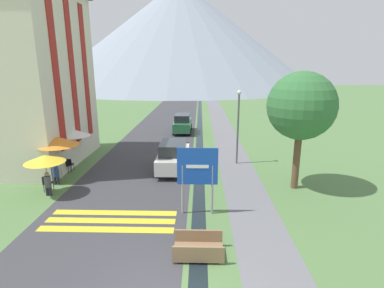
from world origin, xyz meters
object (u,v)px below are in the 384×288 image
at_px(cafe_chair_far_right, 69,164).
at_px(person_seated_far, 56,172).
at_px(footbridge, 198,249).
at_px(cafe_umbrella_rear_white, 74,133).
at_px(cafe_chair_far_left, 66,165).
at_px(cafe_umbrella_middle_orange, 58,141).
at_px(cafe_chair_middle, 53,173).
at_px(cafe_chair_near_left, 47,182).
at_px(cafe_umbrella_front_yellow, 45,159).
at_px(parked_car_near, 174,156).
at_px(parked_car_far, 182,123).
at_px(tree_by_path, 301,106).
at_px(hotel_building, 31,65).
at_px(road_sign, 197,172).
at_px(person_seated_near, 48,183).
at_px(streetlamp, 238,121).

bearing_deg(cafe_chair_far_right, person_seated_far, -100.52).
relative_size(footbridge, cafe_umbrella_rear_white, 0.72).
height_order(cafe_chair_far_left, cafe_umbrella_middle_orange, cafe_umbrella_middle_orange).
relative_size(cafe_chair_middle, person_seated_far, 0.67).
relative_size(cafe_chair_near_left, cafe_umbrella_middle_orange, 0.34).
height_order(footbridge, cafe_umbrella_front_yellow, cafe_umbrella_front_yellow).
distance_m(parked_car_near, cafe_umbrella_middle_orange, 6.65).
relative_size(parked_car_far, cafe_umbrella_front_yellow, 1.97).
bearing_deg(tree_by_path, cafe_chair_far_right, 170.75).
bearing_deg(tree_by_path, cafe_chair_near_left, -176.03).
relative_size(hotel_building, cafe_chair_far_left, 13.87).
xyz_separation_m(road_sign, parked_car_far, (-1.61, 16.66, -1.02)).
height_order(person_seated_near, tree_by_path, tree_by_path).
bearing_deg(parked_car_far, tree_by_path, -63.62).
bearing_deg(footbridge, cafe_chair_far_right, 134.29).
xyz_separation_m(person_seated_far, streetlamp, (10.29, 4.00, 2.19)).
xyz_separation_m(person_seated_near, tree_by_path, (12.60, 1.35, 3.67)).
relative_size(cafe_chair_far_right, cafe_chair_near_left, 1.00).
relative_size(road_sign, streetlamp, 0.62).
bearing_deg(hotel_building, parked_car_far, 46.96).
bearing_deg(cafe_chair_far_left, footbridge, -28.83).
relative_size(hotel_building, parked_car_far, 2.87).
relative_size(cafe_umbrella_middle_orange, cafe_umbrella_rear_white, 1.06).
height_order(hotel_building, cafe_chair_near_left, hotel_building).
xyz_separation_m(cafe_chair_far_left, person_seated_far, (0.30, -1.86, 0.18)).
bearing_deg(hotel_building, road_sign, -34.05).
height_order(cafe_umbrella_front_yellow, person_seated_near, cafe_umbrella_front_yellow).
xyz_separation_m(cafe_umbrella_rear_white, person_seated_near, (0.55, -4.89, -1.46)).
distance_m(cafe_umbrella_front_yellow, tree_by_path, 12.95).
relative_size(person_seated_near, streetlamp, 0.26).
distance_m(streetlamp, tree_by_path, 5.06).
height_order(parked_car_near, cafe_umbrella_front_yellow, cafe_umbrella_front_yellow).
height_order(hotel_building, tree_by_path, hotel_building).
relative_size(cafe_umbrella_front_yellow, cafe_umbrella_rear_white, 0.89).
xyz_separation_m(parked_car_near, person_seated_far, (-6.20, -2.58, -0.21)).
height_order(parked_car_far, cafe_umbrella_middle_orange, cafe_umbrella_middle_orange).
bearing_deg(cafe_umbrella_rear_white, cafe_umbrella_middle_orange, -85.62).
height_order(hotel_building, streetlamp, hotel_building).
bearing_deg(tree_by_path, cafe_umbrella_rear_white, 164.95).
height_order(parked_car_far, person_seated_near, parked_car_far).
distance_m(road_sign, footbridge, 3.45).
distance_m(road_sign, cafe_chair_far_right, 9.54).
distance_m(cafe_chair_far_right, streetlamp, 10.90).
bearing_deg(cafe_umbrella_rear_white, cafe_chair_far_right, -85.62).
bearing_deg(cafe_umbrella_rear_white, tree_by_path, -15.05).
relative_size(cafe_umbrella_front_yellow, person_seated_far, 1.66).
height_order(cafe_umbrella_front_yellow, tree_by_path, tree_by_path).
bearing_deg(hotel_building, streetlamp, 0.10).
bearing_deg(person_seated_far, cafe_umbrella_front_yellow, -80.32).
distance_m(cafe_chair_far_right, cafe_umbrella_front_yellow, 3.67).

